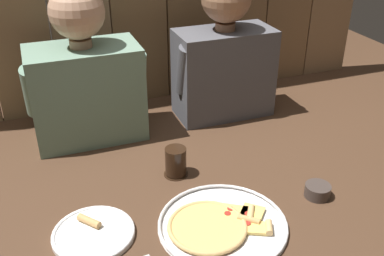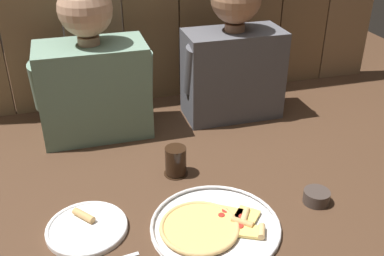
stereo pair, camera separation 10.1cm
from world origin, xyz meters
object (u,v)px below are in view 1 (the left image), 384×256
object	(u,v)px
dinner_plate	(93,233)
diner_left	(84,72)
diner_right	(224,50)
pizza_tray	(219,225)
drinking_glass	(176,162)
dipping_bowl	(318,190)

from	to	relation	value
dinner_plate	diner_left	size ratio (longest dim) A/B	0.39
diner_left	diner_right	bearing A→B (deg)	0.00
pizza_tray	drinking_glass	world-z (taller)	drinking_glass
dipping_bowl	diner_right	size ratio (longest dim) A/B	0.14
pizza_tray	drinking_glass	xyz separation A→B (m)	(-0.03, 0.30, 0.04)
pizza_tray	diner_left	xyz separation A→B (m)	(-0.26, 0.68, 0.26)
dinner_plate	dipping_bowl	xyz separation A→B (m)	(0.70, -0.07, 0.01)
pizza_tray	diner_right	xyz separation A→B (m)	(0.31, 0.68, 0.27)
diner_left	diner_right	world-z (taller)	diner_right
drinking_glass	diner_right	size ratio (longest dim) A/B	0.17
pizza_tray	diner_right	world-z (taller)	diner_right
drinking_glass	diner_right	xyz separation A→B (m)	(0.34, 0.38, 0.23)
drinking_glass	dipping_bowl	world-z (taller)	drinking_glass
drinking_glass	dipping_bowl	bearing A→B (deg)	-35.47
pizza_tray	dinner_plate	size ratio (longest dim) A/B	1.62
drinking_glass	diner_left	bearing A→B (deg)	120.91
drinking_glass	dipping_bowl	size ratio (longest dim) A/B	1.25
dipping_bowl	drinking_glass	bearing A→B (deg)	144.53
pizza_tray	drinking_glass	bearing A→B (deg)	95.90
dinner_plate	diner_right	bearing A→B (deg)	41.50
pizza_tray	dipping_bowl	distance (m)	0.35
dinner_plate	diner_right	world-z (taller)	diner_right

